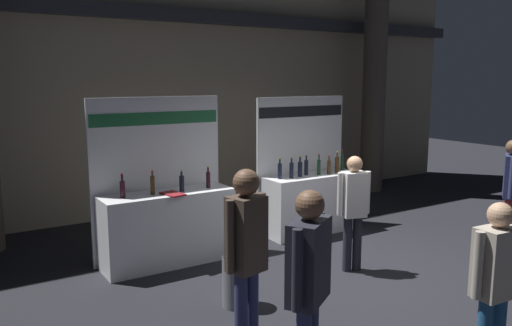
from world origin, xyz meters
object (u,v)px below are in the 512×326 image
(trash_bin, at_px, (237,280))
(visitor_3, at_px, (353,205))
(visitor_4, at_px, (309,275))
(exhibitor_booth_0, at_px, (167,221))
(visitor_5, at_px, (495,277))
(visitor_2, at_px, (246,248))
(visitor_1, at_px, (511,185))
(exhibitor_booth_1, at_px, (311,197))

(trash_bin, xyz_separation_m, visitor_3, (1.91, 0.12, 0.62))
(visitor_3, distance_m, visitor_4, 3.04)
(exhibitor_booth_0, relative_size, visitor_5, 1.48)
(exhibitor_booth_0, bearing_deg, visitor_4, -94.57)
(trash_bin, relative_size, visitor_3, 0.39)
(visitor_3, xyz_separation_m, visitor_4, (-2.31, -1.96, 0.14))
(visitor_3, bearing_deg, visitor_2, 44.00)
(visitor_1, bearing_deg, visitor_4, 161.50)
(trash_bin, bearing_deg, visitor_2, -116.00)
(visitor_1, xyz_separation_m, visitor_4, (-4.96, -1.34, 0.06))
(exhibitor_booth_1, bearing_deg, visitor_3, -110.91)
(visitor_1, bearing_deg, exhibitor_booth_1, 95.70)
(exhibitor_booth_0, relative_size, exhibitor_booth_1, 1.02)
(exhibitor_booth_0, distance_m, trash_bin, 1.81)
(exhibitor_booth_0, distance_m, visitor_4, 3.66)
(visitor_1, relative_size, visitor_2, 0.93)
(visitor_1, distance_m, visitor_5, 3.97)
(visitor_2, xyz_separation_m, visitor_4, (0.11, -0.77, -0.02))
(visitor_5, bearing_deg, visitor_2, 143.46)
(exhibitor_booth_0, distance_m, visitor_3, 2.64)
(exhibitor_booth_1, bearing_deg, visitor_4, -128.68)
(visitor_3, bearing_deg, exhibitor_booth_1, -93.02)
(visitor_4, xyz_separation_m, visitor_5, (1.52, -0.64, -0.12))
(exhibitor_booth_1, xyz_separation_m, visitor_5, (-1.47, -4.38, 0.35))
(exhibitor_booth_1, xyz_separation_m, visitor_1, (1.97, -2.40, 0.42))
(visitor_5, bearing_deg, visitor_4, 161.35)
(visitor_2, bearing_deg, visitor_3, 12.54)
(exhibitor_booth_0, xyz_separation_m, visitor_5, (1.24, -4.26, 0.33))
(visitor_5, bearing_deg, visitor_1, 34.17)
(trash_bin, relative_size, visitor_2, 0.34)
(visitor_2, height_order, visitor_3, visitor_2)
(visitor_4, bearing_deg, visitor_3, -172.43)
(exhibitor_booth_0, bearing_deg, visitor_5, -73.84)
(visitor_2, relative_size, visitor_4, 1.04)
(exhibitor_booth_0, bearing_deg, visitor_1, -26.00)
(visitor_5, bearing_deg, exhibitor_booth_0, 110.35)
(visitor_1, xyz_separation_m, visitor_2, (-5.08, -0.57, 0.08))
(exhibitor_booth_0, bearing_deg, visitor_3, -39.38)
(exhibitor_booth_1, height_order, visitor_2, exhibitor_booth_1)
(visitor_2, bearing_deg, visitor_5, -54.30)
(exhibitor_booth_0, xyz_separation_m, visitor_3, (2.02, -1.66, 0.32))
(trash_bin, height_order, visitor_4, visitor_4)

